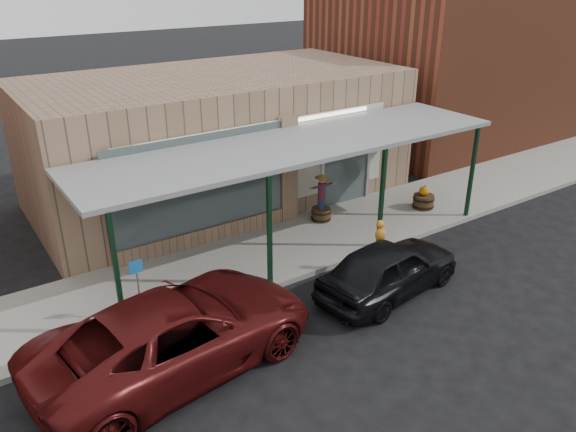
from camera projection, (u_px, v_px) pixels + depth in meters
ground at (383, 305)px, 13.32m from camera, size 120.00×120.00×0.00m
sidewalk at (296, 244)px, 16.01m from camera, size 40.00×3.20×0.15m
storefront at (219, 138)px, 18.63m from camera, size 12.00×6.25×4.20m
awning at (298, 146)px, 14.77m from camera, size 12.00×3.00×3.04m
block_buildings_near at (253, 76)px, 19.74m from camera, size 61.00×8.00×8.00m
barrel_scarecrow at (321, 205)px, 17.16m from camera, size 0.92×0.69×1.51m
barrel_pumpkin at (424, 200)px, 18.12m from camera, size 0.81×0.81×0.78m
handicap_sign at (138, 282)px, 12.19m from camera, size 0.30×0.05×1.46m
parked_sedan at (389, 268)px, 13.54m from camera, size 4.20×2.15×1.55m
car_maroon at (176, 333)px, 10.98m from camera, size 6.08×3.43×1.60m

